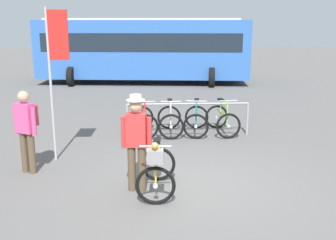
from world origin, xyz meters
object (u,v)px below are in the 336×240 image
object	(u,v)px
racked_bike_white	(170,121)
racked_bike_lime	(222,120)
pedestrian_with_backpack	(27,126)
racked_bike_red	(144,121)
racked_bike_teal	(196,120)
person_with_featured_bike	(136,139)
banner_flag	(55,56)
featured_bicycle	(156,168)
bus_distant	(143,47)

from	to	relation	value
racked_bike_white	racked_bike_lime	world-z (taller)	same
racked_bike_lime	pedestrian_with_backpack	bearing A→B (deg)	-149.91
racked_bike_red	racked_bike_teal	distance (m)	1.40
racked_bike_white	person_with_featured_bike	xyz separation A→B (m)	(-0.86, -3.61, 0.58)
racked_bike_teal	person_with_featured_bike	xyz separation A→B (m)	(-1.56, -3.60, 0.58)
racked_bike_white	racked_bike_lime	size ratio (longest dim) A/B	0.96
racked_bike_red	person_with_featured_bike	size ratio (longest dim) A/B	0.67
racked_bike_white	pedestrian_with_backpack	size ratio (longest dim) A/B	0.69
racked_bike_lime	banner_flag	distance (m)	4.70
racked_bike_white	pedestrian_with_backpack	distance (m)	3.98
person_with_featured_bike	featured_bicycle	bearing A→B (deg)	-31.55
pedestrian_with_backpack	person_with_featured_bike	bearing A→B (deg)	-26.08
banner_flag	racked_bike_teal	bearing A→B (deg)	30.06
racked_bike_red	racked_bike_lime	world-z (taller)	same
racked_bike_teal	person_with_featured_bike	size ratio (longest dim) A/B	0.69
racked_bike_lime	person_with_featured_bike	distance (m)	4.28
racked_bike_teal	pedestrian_with_backpack	distance (m)	4.52
racked_bike_red	bus_distant	world-z (taller)	bus_distant
person_with_featured_bike	banner_flag	world-z (taller)	banner_flag
racked_bike_red	banner_flag	distance (m)	3.20
bus_distant	racked_bike_lime	bearing A→B (deg)	-77.98
featured_bicycle	racked_bike_white	bearing A→B (deg)	82.17
racked_bike_white	bus_distant	xyz separation A→B (m)	(-0.59, 9.33, 1.37)
racked_bike_red	pedestrian_with_backpack	distance (m)	3.50
racked_bike_white	racked_bike_teal	size ratio (longest dim) A/B	0.96
pedestrian_with_backpack	racked_bike_white	bearing A→B (deg)	40.66
pedestrian_with_backpack	racked_bike_red	bearing A→B (deg)	48.40
racked_bike_lime	person_with_featured_bike	world-z (taller)	person_with_featured_bike
person_with_featured_bike	bus_distant	size ratio (longest dim) A/B	0.17
racked_bike_teal	featured_bicycle	size ratio (longest dim) A/B	0.96
racked_bike_red	person_with_featured_bike	world-z (taller)	person_with_featured_bike
featured_bicycle	banner_flag	bearing A→B (deg)	135.30
racked_bike_lime	pedestrian_with_backpack	distance (m)	5.11
racked_bike_teal	pedestrian_with_backpack	size ratio (longest dim) A/B	0.72
featured_bicycle	banner_flag	distance (m)	3.28
racked_bike_lime	banner_flag	size ratio (longest dim) A/B	0.37
featured_bicycle	bus_distant	size ratio (longest dim) A/B	0.12
racked_bike_teal	pedestrian_with_backpack	bearing A→B (deg)	-145.29
banner_flag	racked_bike_red	bearing A→B (deg)	46.19
racked_bike_red	bus_distant	xyz separation A→B (m)	(0.11, 9.32, 1.37)
racked_bike_teal	banner_flag	distance (m)	4.14
featured_bicycle	pedestrian_with_backpack	distance (m)	2.80
person_with_featured_bike	bus_distant	xyz separation A→B (m)	(0.27, 12.94, 0.79)
racked_bike_red	racked_bike_white	xyz separation A→B (m)	(0.70, -0.01, -0.00)
pedestrian_with_backpack	racked_bike_teal	bearing A→B (deg)	34.71
racked_bike_red	bus_distant	distance (m)	9.42
racked_bike_red	banner_flag	size ratio (longest dim) A/B	0.36
racked_bike_lime	banner_flag	bearing A→B (deg)	-154.74
racked_bike_white	featured_bicycle	world-z (taller)	featured_bicycle
racked_bike_lime	featured_bicycle	distance (m)	4.25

